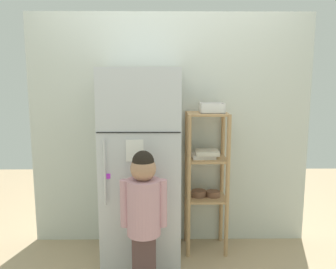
{
  "coord_description": "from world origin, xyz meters",
  "views": [
    {
      "loc": [
        -0.06,
        -2.95,
        1.59
      ],
      "look_at": [
        -0.02,
        0.02,
        1.1
      ],
      "focal_mm": 38.0,
      "sensor_mm": 36.0,
      "label": 1
    }
  ],
  "objects": [
    {
      "name": "pantry_shelf_unit",
      "position": [
        0.32,
        0.15,
        0.75
      ],
      "size": [
        0.37,
        0.34,
        1.27
      ],
      "color": "tan",
      "rests_on": "ground"
    },
    {
      "name": "fruit_bin",
      "position": [
        0.37,
        0.15,
        1.3
      ],
      "size": [
        0.21,
        0.17,
        0.09
      ],
      "color": "white",
      "rests_on": "pantry_shelf_unit"
    },
    {
      "name": "kitchen_wall_back",
      "position": [
        0.0,
        0.35,
        1.08
      ],
      "size": [
        2.61,
        0.03,
        2.16
      ],
      "primitive_type": "cube",
      "color": "silver",
      "rests_on": "ground"
    },
    {
      "name": "child_standing",
      "position": [
        -0.21,
        -0.48,
        0.65
      ],
      "size": [
        0.34,
        0.25,
        1.07
      ],
      "color": "brown",
      "rests_on": "ground"
    },
    {
      "name": "refrigerator",
      "position": [
        -0.25,
        0.02,
        0.83
      ],
      "size": [
        0.65,
        0.64,
        1.66
      ],
      "color": "silver",
      "rests_on": "ground"
    },
    {
      "name": "ground_plane",
      "position": [
        0.0,
        0.0,
        0.0
      ],
      "size": [
        6.0,
        6.0,
        0.0
      ],
      "primitive_type": "plane",
      "color": "tan"
    }
  ]
}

